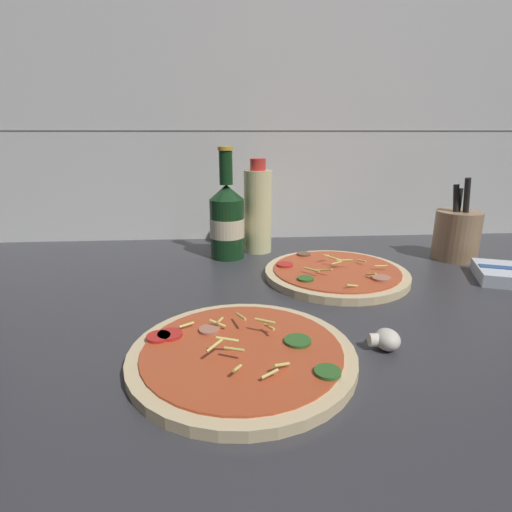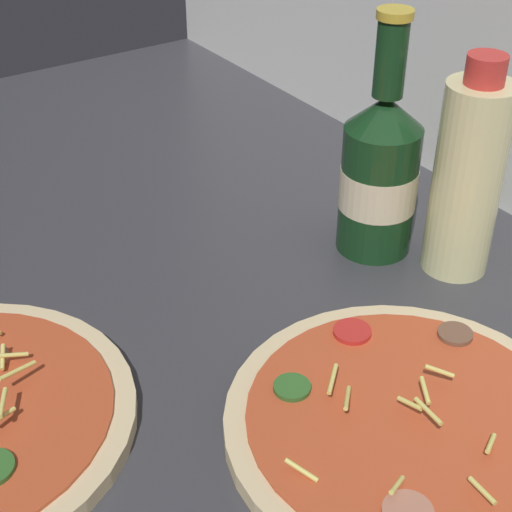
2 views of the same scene
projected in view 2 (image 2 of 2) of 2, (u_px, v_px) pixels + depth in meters
counter_slab at (202, 454)px, 59.00cm from camera, size 160.00×90.00×2.50cm
pizza_far at (406, 423)px, 58.76cm from camera, size 27.60×27.60×3.75cm
beer_bottle at (380, 171)px, 75.74cm from camera, size 7.62×7.62×24.18cm
oil_bottle at (468, 177)px, 72.04cm from camera, size 6.41×6.41×21.44cm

